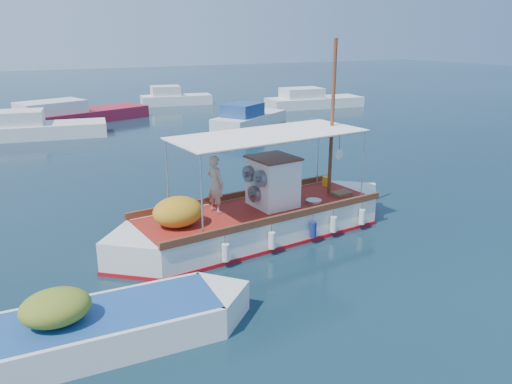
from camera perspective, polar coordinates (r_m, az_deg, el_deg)
name	(u,v)px	position (r m, az deg, el deg)	size (l,w,h in m)	color
ground	(285,238)	(14.84, 3.29, -5.26)	(160.00, 160.00, 0.00)	black
fishing_caique	(257,220)	(14.77, 0.17, -3.19)	(9.54, 3.25, 5.85)	white
dinghy	(99,331)	(10.41, -17.46, -14.87)	(6.20, 1.93, 1.51)	white
bg_boat_nw	(33,129)	(31.76, -24.09, 6.55)	(7.86, 3.58, 1.80)	silver
bg_boat_n	(70,116)	(36.09, -20.53, 8.13)	(10.48, 5.99, 1.80)	#A41B31
bg_boat_ne	(248,119)	(32.46, -0.88, 8.29)	(6.23, 5.09, 1.80)	silver
bg_boat_e	(312,101)	(41.68, 6.39, 10.27)	(8.12, 3.39, 1.80)	silver
bg_boat_far_n	(174,99)	(43.56, -9.34, 10.46)	(6.06, 2.85, 1.80)	silver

